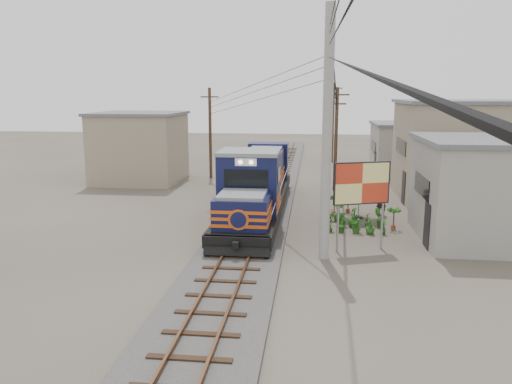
# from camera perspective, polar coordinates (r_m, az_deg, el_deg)

# --- Properties ---
(ground) EXTENTS (120.00, 120.00, 0.00)m
(ground) POSITION_cam_1_polar(r_m,az_deg,el_deg) (21.53, -1.71, -6.80)
(ground) COLOR #473F35
(ground) RESTS_ON ground
(ballast) EXTENTS (3.60, 70.00, 0.16)m
(ballast) POSITION_cam_1_polar(r_m,az_deg,el_deg) (31.09, 0.92, -0.91)
(ballast) COLOR #595651
(ballast) RESTS_ON ground
(track) EXTENTS (1.15, 70.00, 0.12)m
(track) POSITION_cam_1_polar(r_m,az_deg,el_deg) (31.05, 0.92, -0.58)
(track) COLOR #51331E
(track) RESTS_ON ground
(locomotive) EXTENTS (2.87, 15.59, 3.86)m
(locomotive) POSITION_cam_1_polar(r_m,az_deg,el_deg) (27.32, 0.20, 0.82)
(locomotive) COLOR black
(locomotive) RESTS_ON ground
(utility_pole_main) EXTENTS (0.40, 0.40, 10.00)m
(utility_pole_main) POSITION_cam_1_polar(r_m,az_deg,el_deg) (19.81, 8.12, 6.30)
(utility_pole_main) COLOR #9E9B93
(utility_pole_main) RESTS_ON ground
(wooden_pole_mid) EXTENTS (1.60, 0.24, 7.00)m
(wooden_pole_mid) POSITION_cam_1_polar(r_m,az_deg,el_deg) (34.40, 9.12, 6.21)
(wooden_pole_mid) COLOR #4C3826
(wooden_pole_mid) RESTS_ON ground
(wooden_pole_far) EXTENTS (1.60, 0.24, 7.50)m
(wooden_pole_far) POSITION_cam_1_polar(r_m,az_deg,el_deg) (48.34, 8.78, 8.01)
(wooden_pole_far) COLOR #4C3826
(wooden_pole_far) RESTS_ON ground
(wooden_pole_left) EXTENTS (1.60, 0.24, 7.00)m
(wooden_pole_left) POSITION_cam_1_polar(r_m,az_deg,el_deg) (39.16, -5.26, 6.94)
(wooden_pole_left) COLOR #4C3826
(wooden_pole_left) RESTS_ON ground
(power_lines) EXTENTS (9.65, 19.00, 3.30)m
(power_lines) POSITION_cam_1_polar(r_m,az_deg,el_deg) (28.90, 0.38, 13.10)
(power_lines) COLOR black
(power_lines) RESTS_ON ground
(shophouse_front) EXTENTS (7.35, 6.30, 4.70)m
(shophouse_front) POSITION_cam_1_polar(r_m,az_deg,el_deg) (25.13, 26.27, 0.22)
(shophouse_front) COLOR gray
(shophouse_front) RESTS_ON ground
(shophouse_mid) EXTENTS (8.40, 7.35, 6.20)m
(shophouse_mid) POSITION_cam_1_polar(r_m,az_deg,el_deg) (33.80, 22.95, 4.39)
(shophouse_mid) COLOR gray
(shophouse_mid) RESTS_ON ground
(shophouse_back) EXTENTS (6.30, 6.30, 4.20)m
(shophouse_back) POSITION_cam_1_polar(r_m,az_deg,el_deg) (43.23, 17.27, 4.81)
(shophouse_back) COLOR gray
(shophouse_back) RESTS_ON ground
(shophouse_left) EXTENTS (6.30, 6.30, 5.20)m
(shophouse_left) POSITION_cam_1_polar(r_m,az_deg,el_deg) (38.69, -13.13, 5.04)
(shophouse_left) COLOR gray
(shophouse_left) RESTS_ON ground
(billboard) EXTENTS (2.39, 0.93, 3.85)m
(billboard) POSITION_cam_1_polar(r_m,az_deg,el_deg) (21.44, 12.00, 0.75)
(billboard) COLOR #99999E
(billboard) RESTS_ON ground
(market_umbrella) EXTENTS (3.09, 3.09, 2.69)m
(market_umbrella) POSITION_cam_1_polar(r_m,az_deg,el_deg) (27.07, 11.81, 1.91)
(market_umbrella) COLOR black
(market_umbrella) RESTS_ON ground
(vendor) EXTENTS (0.63, 0.48, 1.56)m
(vendor) POSITION_cam_1_polar(r_m,az_deg,el_deg) (28.22, 14.12, -1.09)
(vendor) COLOR black
(vendor) RESTS_ON ground
(plant_nursery) EXTENTS (3.29, 2.88, 1.06)m
(plant_nursery) POSITION_cam_1_polar(r_m,az_deg,el_deg) (25.62, 10.58, -2.98)
(plant_nursery) COLOR #2A641C
(plant_nursery) RESTS_ON ground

